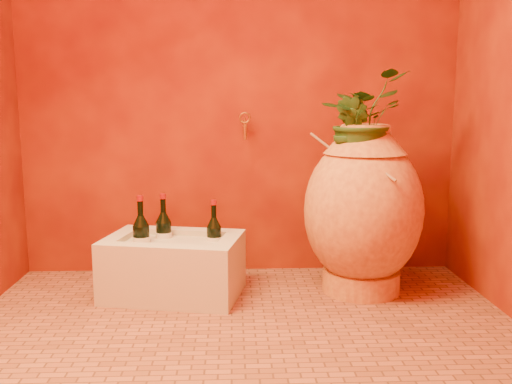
{
  "coord_description": "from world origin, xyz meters",
  "views": [
    {
      "loc": [
        -0.04,
        -2.3,
        1.01
      ],
      "look_at": [
        0.07,
        0.35,
        0.57
      ],
      "focal_mm": 40.0,
      "sensor_mm": 36.0,
      "label": 1
    }
  ],
  "objects_px": {
    "amphora": "(363,210)",
    "stone_basin": "(174,267)",
    "wine_bottle_b": "(164,235)",
    "wine_bottle_c": "(141,240)",
    "wall_tap": "(245,125)",
    "wine_bottle_a": "(214,239)"
  },
  "relations": [
    {
      "from": "amphora",
      "to": "stone_basin",
      "type": "xyz_separation_m",
      "value": [
        -0.98,
        -0.02,
        -0.29
      ]
    },
    {
      "from": "wine_bottle_b",
      "to": "wine_bottle_c",
      "type": "relative_size",
      "value": 0.97
    },
    {
      "from": "stone_basin",
      "to": "wine_bottle_c",
      "type": "bearing_deg",
      "value": -176.53
    },
    {
      "from": "wine_bottle_b",
      "to": "wine_bottle_c",
      "type": "distance_m",
      "value": 0.15
    },
    {
      "from": "stone_basin",
      "to": "wine_bottle_b",
      "type": "height_order",
      "value": "wine_bottle_b"
    },
    {
      "from": "amphora",
      "to": "wall_tap",
      "type": "relative_size",
      "value": 5.82
    },
    {
      "from": "stone_basin",
      "to": "wall_tap",
      "type": "xyz_separation_m",
      "value": [
        0.38,
        0.37,
        0.72
      ]
    },
    {
      "from": "stone_basin",
      "to": "wine_bottle_a",
      "type": "xyz_separation_m",
      "value": [
        0.21,
        0.03,
        0.14
      ]
    },
    {
      "from": "wall_tap",
      "to": "amphora",
      "type": "bearing_deg",
      "value": -29.73
    },
    {
      "from": "wall_tap",
      "to": "stone_basin",
      "type": "bearing_deg",
      "value": -135.67
    },
    {
      "from": "amphora",
      "to": "wine_bottle_b",
      "type": "relative_size",
      "value": 2.56
    },
    {
      "from": "wine_bottle_b",
      "to": "wine_bottle_c",
      "type": "bearing_deg",
      "value": -132.5
    },
    {
      "from": "wine_bottle_c",
      "to": "wine_bottle_b",
      "type": "bearing_deg",
      "value": 47.5
    },
    {
      "from": "amphora",
      "to": "stone_basin",
      "type": "height_order",
      "value": "amphora"
    },
    {
      "from": "wine_bottle_a",
      "to": "wine_bottle_c",
      "type": "xyz_separation_m",
      "value": [
        -0.37,
        -0.04,
        0.01
      ]
    },
    {
      "from": "amphora",
      "to": "wall_tap",
      "type": "xyz_separation_m",
      "value": [
        -0.61,
        0.35,
        0.43
      ]
    },
    {
      "from": "wine_bottle_a",
      "to": "wall_tap",
      "type": "bearing_deg",
      "value": 63.7
    },
    {
      "from": "wine_bottle_a",
      "to": "wine_bottle_c",
      "type": "height_order",
      "value": "wine_bottle_c"
    },
    {
      "from": "amphora",
      "to": "wine_bottle_c",
      "type": "distance_m",
      "value": 1.15
    },
    {
      "from": "wine_bottle_c",
      "to": "amphora",
      "type": "bearing_deg",
      "value": 1.65
    },
    {
      "from": "wine_bottle_b",
      "to": "wall_tap",
      "type": "distance_m",
      "value": 0.77
    },
    {
      "from": "amphora",
      "to": "wine_bottle_c",
      "type": "relative_size",
      "value": 2.49
    }
  ]
}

